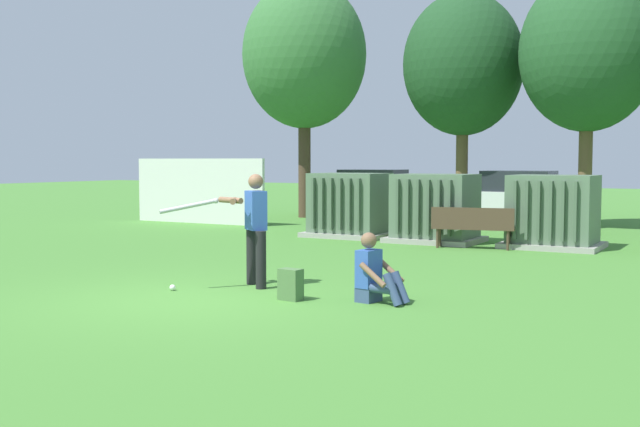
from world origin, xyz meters
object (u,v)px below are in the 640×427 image
Objects in this scene: transformer_west at (350,206)px; transformer_mid_east at (553,213)px; park_bench at (473,225)px; parked_car_leftmost at (370,194)px; parked_car_left_of_center at (515,198)px; transformer_mid_west at (435,209)px; backpack at (291,285)px; seated_spectator at (375,275)px; sports_ball at (173,288)px; batter at (252,224)px.

transformer_west is 5.11m from transformer_mid_east.
parked_car_leftmost is (-6.53, 8.25, 0.22)m from park_bench.
transformer_mid_east and parked_car_left_of_center have the same top height.
transformer_mid_west reaches higher than backpack.
seated_spectator is 0.22× the size of parked_car_leftmost.
transformer_west and transformer_mid_west have the same top height.
transformer_west is at bearing 99.82° from sports_ball.
backpack is (-0.17, -7.30, -0.32)m from park_bench.
transformer_mid_west is 1.00× the size of transformer_mid_east.
transformer_west is 7.70m from parked_car_leftmost.
transformer_mid_east is at bearing 78.87° from backpack.
parked_car_left_of_center is at bearing 70.26° from transformer_west.
batter is at bearing -90.34° from transformer_mid_west.
transformer_mid_west and parked_car_leftmost have the same top height.
sports_ball is at bearing -80.18° from transformer_west.
backpack is at bearing -85.97° from parked_car_left_of_center.
transformer_west reaches higher than park_bench.
transformer_mid_west is at bearing 84.03° from sports_ball.
parked_car_left_of_center reaches higher than sports_ball.
park_bench is 10.52m from parked_car_leftmost.
park_bench is at bearing 74.16° from sports_ball.
transformer_west is 1.14× the size of park_bench.
backpack is 0.10× the size of parked_car_left_of_center.
transformer_west reaches higher than backpack.
parked_car_leftmost is (-5.24, 14.87, -0.22)m from batter.
transformer_west is 0.49× the size of parked_car_left_of_center.
parked_car_leftmost is (-5.28, 7.30, -0.04)m from transformer_mid_west.
parked_car_leftmost is (-4.40, 15.77, 0.71)m from sports_ball.
transformer_mid_west is 0.49× the size of parked_car_leftmost.
parked_car_left_of_center is (-1.24, 7.79, 0.22)m from park_bench.
transformer_west is 1.00× the size of transformer_mid_west.
transformer_west is at bearing 119.59° from seated_spectator.
parked_car_left_of_center is (0.01, 6.84, -0.04)m from transformer_mid_west.
transformer_mid_west is 8.14m from seated_spectator.
transformer_west is at bearing -67.85° from parked_car_leftmost.
batter reaches higher than transformer_west.
batter reaches higher than backpack.
transformer_mid_east reaches higher than backpack.
parked_car_left_of_center is at bearing 89.77° from batter.
parked_car_leftmost is at bearing 138.20° from transformer_mid_east.
transformer_west reaches higher than seated_spectator.
sports_ball is (-2.13, -7.51, -0.49)m from park_bench.
backpack is at bearing -31.28° from batter.
park_bench is at bearing 88.66° from backpack.
transformer_mid_west is at bearing -177.07° from transformer_mid_east.
parked_car_leftmost is 1.01× the size of parked_car_left_of_center.
transformer_mid_west is 1.21× the size of batter.
parked_car_leftmost reaches higher than backpack.
transformer_mid_west and parked_car_left_of_center have the same top height.
transformer_mid_east and parked_car_leftmost have the same top height.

